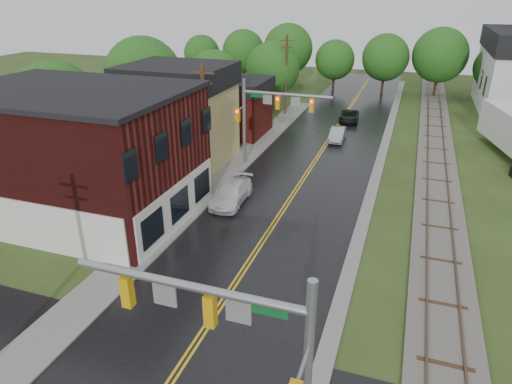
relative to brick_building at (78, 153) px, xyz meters
The scene contains 18 objects.
main_road 19.95m from the brick_building, 50.23° to the left, with size 10.00×90.00×0.02m, color black.
curb_right 27.15m from the brick_building, 48.20° to the left, with size 0.80×70.00×0.12m, color gray.
sidewalk_left 12.52m from the brick_building, 57.86° to the left, with size 2.40×50.00×0.12m, color gray.
brick_building is the anchor object (origin of this frame).
yellow_house 11.14m from the brick_building, 82.32° to the left, with size 8.00×7.00×6.40m, color tan.
darkred_building 20.25m from the brick_building, 82.92° to the left, with size 7.00×6.00×4.40m, color #3F0F0C.
railroad 30.36m from the brick_building, 41.66° to the left, with size 3.20×80.00×0.30m.
traffic_signal_near 20.60m from the brick_building, 39.17° to the right, with size 7.34×0.30×7.20m.
traffic_signal_far 15.03m from the brick_building, 53.08° to the left, with size 7.34×0.43×7.20m.
utility_pole_b 9.03m from the brick_building, 50.93° to the left, with size 1.80×0.28×9.00m.
utility_pole_c 29.56m from the brick_building, 78.91° to the left, with size 1.80×0.28×9.00m.
tree_left_a 10.14m from the brick_building, 136.87° to the left, with size 6.80×6.80×8.67m.
tree_left_b 17.80m from the brick_building, 107.61° to the left, with size 7.60×7.60×9.69m.
tree_left_c 24.94m from the brick_building, 93.14° to the left, with size 6.00×6.00×7.65m.
tree_left_e 31.12m from the brick_building, 83.29° to the left, with size 6.40×6.40×8.16m.
suv_dark 31.52m from the brick_building, 64.82° to the left, with size 2.03×4.41×1.23m, color black.
sedan_silver 25.10m from the brick_building, 57.69° to the left, with size 1.36×3.89×1.28m, color #A1A1A6.
pickup_white 10.38m from the brick_building, 27.12° to the left, with size 1.97×4.85×1.41m, color white.
Camera 1 is at (7.35, -7.40, 13.89)m, focal length 32.00 mm.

